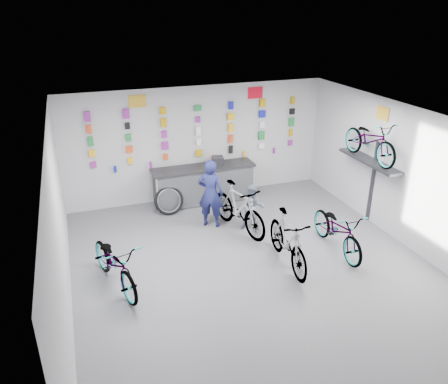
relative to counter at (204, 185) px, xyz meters
name	(u,v)px	position (x,y,z in m)	size (l,w,h in m)	color
floor	(257,273)	(0.00, -3.54, -0.49)	(8.00, 8.00, 0.00)	#57565C
ceiling	(262,125)	(0.00, -3.54, 2.51)	(8.00, 8.00, 0.00)	white
wall_back	(198,143)	(0.00, 0.46, 1.01)	(7.00, 7.00, 0.00)	silver
wall_front	(413,357)	(0.00, -7.54, 1.01)	(7.00, 7.00, 0.00)	silver
wall_left	(59,236)	(-3.50, -3.54, 1.01)	(8.00, 8.00, 0.00)	silver
wall_right	(413,180)	(3.50, -3.54, 1.01)	(8.00, 8.00, 0.00)	silver
counter	(204,185)	(0.00, 0.00, 0.00)	(2.70, 0.66, 1.00)	black
merch_wall	(199,132)	(0.00, 0.39, 1.34)	(5.55, 0.08, 1.57)	#992494
wall_bracket	(370,164)	(3.33, -2.34, 0.98)	(0.39, 1.90, 2.00)	#333338
sign_left	(137,101)	(-1.50, 0.44, 2.23)	(0.42, 0.02, 0.30)	gold
sign_right	(255,93)	(1.60, 0.44, 2.23)	(0.42, 0.02, 0.30)	red
sign_side	(383,113)	(3.48, -2.34, 2.16)	(0.02, 0.40, 0.30)	gold
bike_left	(115,263)	(-2.67, -3.04, 0.02)	(0.67, 1.91, 1.00)	gray
bike_center	(288,241)	(0.68, -3.47, 0.08)	(0.53, 1.87, 1.12)	gray
bike_right	(338,230)	(1.95, -3.32, 0.01)	(0.66, 1.90, 1.00)	gray
bike_service	(239,208)	(0.29, -1.79, 0.09)	(0.54, 1.92, 1.16)	gray
bike_wall	(370,140)	(3.25, -2.34, 1.57)	(0.63, 1.80, 0.95)	gray
clerk	(211,194)	(-0.24, -1.33, 0.34)	(0.60, 0.40, 1.66)	#191E50
customer	(253,208)	(0.61, -1.85, 0.07)	(0.55, 0.43, 1.12)	slate
spare_wheel	(169,201)	(-1.03, -0.37, -0.13)	(0.76, 0.35, 0.73)	black
register	(218,161)	(0.40, 0.01, 0.62)	(0.28, 0.30, 0.22)	black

